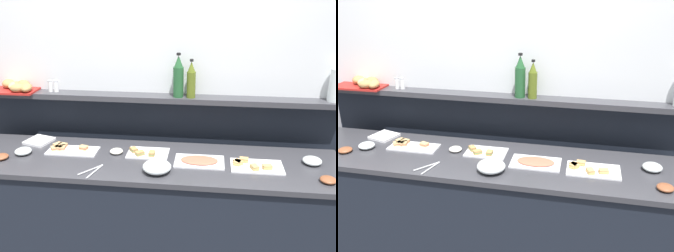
% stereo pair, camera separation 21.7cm
% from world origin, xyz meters
% --- Properties ---
extents(ground_plane, '(12.00, 12.00, 0.00)m').
position_xyz_m(ground_plane, '(0.00, 0.60, 0.00)').
color(ground_plane, '#4C4C51').
extents(buffet_counter, '(2.60, 0.61, 0.91)m').
position_xyz_m(buffet_counter, '(0.00, 0.00, 0.46)').
color(buffet_counter, black).
rests_on(buffet_counter, ground_plane).
extents(back_ledge_unit, '(2.73, 0.22, 1.24)m').
position_xyz_m(back_ledge_unit, '(0.00, 0.48, 0.65)').
color(back_ledge_unit, black).
rests_on(back_ledge_unit, ground_plane).
extents(sandwich_platter_front, '(0.33, 0.20, 0.04)m').
position_xyz_m(sandwich_platter_front, '(0.71, -0.03, 0.92)').
color(sandwich_platter_front, white).
rests_on(sandwich_platter_front, buffet_counter).
extents(sandwich_platter_side, '(0.35, 0.16, 0.04)m').
position_xyz_m(sandwich_platter_side, '(-0.55, 0.07, 0.92)').
color(sandwich_platter_side, silver).
rests_on(sandwich_platter_side, buffet_counter).
extents(sandwich_platter_rear, '(0.28, 0.18, 0.04)m').
position_xyz_m(sandwich_platter_rear, '(-0.00, 0.08, 0.92)').
color(sandwich_platter_rear, silver).
rests_on(sandwich_platter_rear, buffet_counter).
extents(cold_cuts_platter, '(0.32, 0.20, 0.02)m').
position_xyz_m(cold_cuts_platter, '(0.36, 0.00, 0.92)').
color(cold_cuts_platter, silver).
rests_on(cold_cuts_platter, buffet_counter).
extents(glass_bowl_large, '(0.12, 0.12, 0.05)m').
position_xyz_m(glass_bowl_large, '(1.09, 0.06, 0.93)').
color(glass_bowl_large, silver).
rests_on(glass_bowl_large, buffet_counter).
extents(glass_bowl_medium, '(0.18, 0.18, 0.07)m').
position_xyz_m(glass_bowl_medium, '(0.10, -0.16, 0.95)').
color(glass_bowl_medium, silver).
rests_on(glass_bowl_medium, buffet_counter).
extents(glass_bowl_small, '(0.11, 0.11, 0.05)m').
position_xyz_m(glass_bowl_small, '(-0.84, -0.02, 0.93)').
color(glass_bowl_small, silver).
rests_on(glass_bowl_small, buffet_counter).
extents(condiment_bowl_teal, '(0.10, 0.10, 0.03)m').
position_xyz_m(condiment_bowl_teal, '(-0.95, -0.10, 0.93)').
color(condiment_bowl_teal, brown).
rests_on(condiment_bowl_teal, buffet_counter).
extents(condiment_bowl_cream, '(0.09, 0.09, 0.03)m').
position_xyz_m(condiment_bowl_cream, '(-0.21, 0.07, 0.93)').
color(condiment_bowl_cream, silver).
rests_on(condiment_bowl_cream, buffet_counter).
extents(condiment_bowl_dark, '(0.10, 0.10, 0.03)m').
position_xyz_m(condiment_bowl_dark, '(1.12, -0.17, 0.93)').
color(condiment_bowl_dark, brown).
rests_on(condiment_bowl_dark, buffet_counter).
extents(serving_tongs, '(0.12, 0.18, 0.01)m').
position_xyz_m(serving_tongs, '(-0.29, -0.20, 0.92)').
color(serving_tongs, '#B7BABF').
rests_on(serving_tongs, buffet_counter).
extents(napkin_stack, '(0.21, 0.21, 0.02)m').
position_xyz_m(napkin_stack, '(-0.82, 0.19, 0.92)').
color(napkin_stack, white).
rests_on(napkin_stack, buffet_counter).
extents(olive_oil_bottle, '(0.06, 0.06, 0.28)m').
position_xyz_m(olive_oil_bottle, '(0.28, 0.38, 1.36)').
color(olive_oil_bottle, '#56661E').
rests_on(olive_oil_bottle, back_ledge_unit).
extents(wine_bottle_green, '(0.08, 0.08, 0.32)m').
position_xyz_m(wine_bottle_green, '(0.18, 0.38, 1.38)').
color(wine_bottle_green, '#23562D').
rests_on(wine_bottle_green, back_ledge_unit).
extents(salt_shaker, '(0.03, 0.03, 0.09)m').
position_xyz_m(salt_shaker, '(-0.78, 0.40, 1.28)').
color(salt_shaker, white).
rests_on(salt_shaker, back_ledge_unit).
extents(pepper_shaker, '(0.03, 0.03, 0.09)m').
position_xyz_m(pepper_shaker, '(-0.74, 0.40, 1.28)').
color(pepper_shaker, white).
rests_on(pepper_shaker, back_ledge_unit).
extents(bread_basket, '(0.41, 0.28, 0.08)m').
position_xyz_m(bread_basket, '(-1.05, 0.39, 1.27)').
color(bread_basket, '#B2231E').
rests_on(bread_basket, back_ledge_unit).
extents(water_carafe, '(0.09, 0.09, 0.23)m').
position_xyz_m(water_carafe, '(1.27, 0.40, 1.35)').
color(water_carafe, silver).
rests_on(water_carafe, back_ledge_unit).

